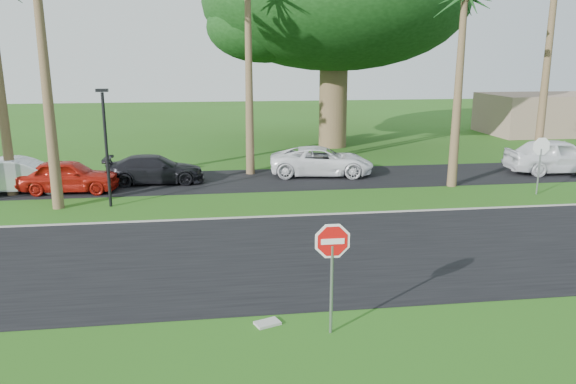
# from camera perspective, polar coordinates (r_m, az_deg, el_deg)

# --- Properties ---
(ground) EXTENTS (120.00, 120.00, 0.00)m
(ground) POSITION_cam_1_polar(r_m,az_deg,el_deg) (15.25, 0.08, -8.97)
(ground) COLOR #285314
(ground) RESTS_ON ground
(road) EXTENTS (120.00, 8.00, 0.02)m
(road) POSITION_cam_1_polar(r_m,az_deg,el_deg) (17.09, -0.86, -6.37)
(road) COLOR black
(road) RESTS_ON ground
(parking_strip) EXTENTS (120.00, 5.00, 0.02)m
(parking_strip) POSITION_cam_1_polar(r_m,az_deg,el_deg) (27.15, -3.60, 1.22)
(parking_strip) COLOR black
(parking_strip) RESTS_ON ground
(curb) EXTENTS (120.00, 0.12, 0.06)m
(curb) POSITION_cam_1_polar(r_m,az_deg,el_deg) (20.91, -2.23, -2.53)
(curb) COLOR gray
(curb) RESTS_ON ground
(stop_sign_near) EXTENTS (1.05, 0.07, 2.62)m
(stop_sign_near) POSITION_cam_1_polar(r_m,az_deg,el_deg) (11.94, 4.50, -6.47)
(stop_sign_near) COLOR gray
(stop_sign_near) RESTS_ON ground
(stop_sign_far) EXTENTS (1.05, 0.07, 2.62)m
(stop_sign_far) POSITION_cam_1_polar(r_m,az_deg,el_deg) (26.32, 24.28, 3.54)
(stop_sign_far) COLOR gray
(stop_sign_far) RESTS_ON ground
(canopy_tree) EXTENTS (16.50, 16.50, 13.12)m
(canopy_tree) POSITION_cam_1_polar(r_m,az_deg,el_deg) (36.93, 4.79, 18.47)
(canopy_tree) COLOR brown
(canopy_tree) RESTS_ON ground
(streetlight_right) EXTENTS (0.45, 0.25, 4.64)m
(streetlight_right) POSITION_cam_1_polar(r_m,az_deg,el_deg) (23.02, -18.02, 5.00)
(streetlight_right) COLOR black
(streetlight_right) RESTS_ON ground
(building_far) EXTENTS (10.00, 6.00, 3.00)m
(building_far) POSITION_cam_1_polar(r_m,az_deg,el_deg) (47.83, 25.20, 7.21)
(building_far) COLOR gray
(building_far) RESTS_ON ground
(car_silver) EXTENTS (4.67, 1.81, 1.52)m
(car_silver) POSITION_cam_1_polar(r_m,az_deg,el_deg) (27.13, -25.49, 1.50)
(car_silver) COLOR silver
(car_silver) RESTS_ON ground
(car_red) EXTENTS (4.34, 1.97, 1.44)m
(car_red) POSITION_cam_1_polar(r_m,az_deg,el_deg) (26.38, -21.40, 1.50)
(car_red) COLOR #A8170E
(car_red) RESTS_ON ground
(car_dark) EXTENTS (4.54, 1.85, 1.32)m
(car_dark) POSITION_cam_1_polar(r_m,az_deg,el_deg) (27.04, -13.35, 2.23)
(car_dark) COLOR black
(car_dark) RESTS_ON ground
(car_minivan) EXTENTS (5.42, 3.09, 1.43)m
(car_minivan) POSITION_cam_1_polar(r_m,az_deg,el_deg) (28.09, 3.44, 3.12)
(car_minivan) COLOR white
(car_minivan) RESTS_ON ground
(car_pickup) EXTENTS (5.34, 2.47, 1.77)m
(car_pickup) POSITION_cam_1_polar(r_m,az_deg,el_deg) (31.63, 25.73, 3.29)
(car_pickup) COLOR white
(car_pickup) RESTS_ON ground
(utility_slab) EXTENTS (0.64, 0.52, 0.06)m
(utility_slab) POSITION_cam_1_polar(r_m,az_deg,el_deg) (12.95, -2.10, -13.17)
(utility_slab) COLOR #9E9E96
(utility_slab) RESTS_ON ground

